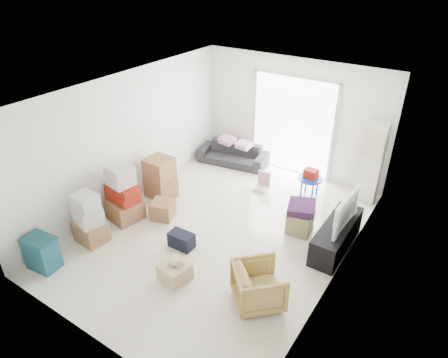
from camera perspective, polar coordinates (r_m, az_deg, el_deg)
room_shell at (r=6.98m, az=-0.57°, el=1.57°), size 4.98×6.48×3.18m
sliding_door at (r=9.42m, az=9.73°, el=8.08°), size 2.10×0.04×2.33m
ac_tower at (r=8.74m, az=20.22°, el=2.21°), size 0.45×0.30×1.75m
tv_console at (r=7.43m, az=15.75°, el=-7.80°), size 0.46×1.52×0.51m
television at (r=7.25m, az=16.10°, el=-5.78°), size 0.63×1.05×0.14m
sofa at (r=9.95m, az=1.29°, el=4.01°), size 1.78×0.78×0.67m
pillow_left at (r=9.88m, az=0.44°, el=6.32°), size 0.38×0.32×0.11m
pillow_right at (r=9.62m, az=2.86°, el=5.65°), size 0.37×0.31×0.12m
armchair at (r=6.12m, az=5.00°, el=-14.72°), size 0.97×0.97×0.73m
storage_bins at (r=7.37m, az=-24.60°, el=-9.54°), size 0.56×0.42×0.61m
box_stack_a at (r=7.60m, az=-18.72°, el=-5.64°), size 0.58×0.51×0.99m
box_stack_b at (r=8.00m, az=-14.19°, el=-2.43°), size 0.68×0.67×1.17m
box_stack_c at (r=8.62m, az=-9.11°, el=0.11°), size 0.67×0.58×0.90m
loose_box at (r=8.07m, az=-8.76°, el=-4.32°), size 0.54×0.54×0.35m
duffel_bag at (r=7.28m, az=-6.09°, el=-8.67°), size 0.45×0.28×0.29m
ottoman at (r=7.69m, az=10.79°, el=-6.03°), size 0.48×0.48×0.44m
blanket at (r=7.53m, az=10.99°, el=-4.24°), size 0.60×0.60×0.14m
kids_table at (r=8.71m, az=12.25°, el=0.26°), size 0.52×0.52×0.65m
toy_walker at (r=8.95m, az=5.49°, el=-0.85°), size 0.33×0.29×0.42m
wood_crate at (r=6.66m, az=-7.01°, el=-13.03°), size 0.50×0.50×0.29m
plush_bunny at (r=6.51m, az=-6.87°, el=-11.75°), size 0.27×0.15×0.14m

